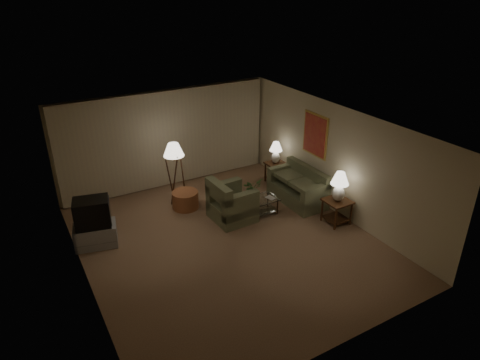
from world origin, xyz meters
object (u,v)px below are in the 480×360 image
Objects in this scene: side_table_far at (275,169)px; tv_cabinet at (96,235)px; side_table_near at (337,207)px; vase at (252,199)px; floor_lamp at (175,172)px; sofa at (297,189)px; table_lamp_far at (276,151)px; armchair at (232,204)px; crt_tv at (92,213)px; table_lamp_near at (340,184)px; ottoman at (185,200)px; coffee_table at (257,205)px.

tv_cabinet is at bearing -172.45° from side_table_far.
side_table_near reaches higher than vase.
tv_cabinet is 2.60m from floor_lamp.
side_table_near is 4.14m from floor_lamp.
sofa is 1.45m from vase.
side_table_far is 0.56m from table_lamp_far.
floor_lamp reaches higher than armchair.
crt_tv is (-5.20, 1.91, 0.40)m from side_table_near.
sofa reaches higher than vase.
sofa is at bearing 96.34° from table_lamp_near.
vase is at bearing 141.86° from table_lamp_near.
ottoman is at bearing 135.13° from vase.
table_lamp_far is 2.93m from ottoman.
tv_cabinet is (-3.14, 0.51, -0.16)m from armchair.
sofa is at bearing 3.97° from vase.
ottoman is at bearing 27.13° from tv_cabinet.
table_lamp_near is (0.15, -1.35, 0.67)m from sofa.
table_lamp_near reaches higher than table_lamp_far.
tv_cabinet is at bearing 169.63° from vase.
ottoman is (0.05, -0.45, -0.62)m from floor_lamp.
sofa is 1.02× the size of floor_lamp.
side_table_far is at bearing 90.00° from side_table_near.
sofa is at bearing -93.73° from armchair.
ottoman reaches higher than coffee_table.
floor_lamp is (2.31, 1.02, 0.59)m from tv_cabinet.
vase is (1.29, -1.68, -0.35)m from floor_lamp.
coffee_table is at bearing -136.89° from side_table_far.
armchair is at bearing -92.11° from sofa.
tv_cabinet is at bearing -172.45° from table_lamp_far.
table_lamp_far is 2.14m from vase.
floor_lamp reaches higher than crt_tv.
side_table_near is 3.70× the size of vase.
crt_tv is at bearing 159.83° from table_lamp_near.
floor_lamp is (-1.44, 1.68, 0.57)m from coffee_table.
vase is at bearing 141.86° from side_table_near.
crt_tv is at bearing -156.18° from floor_lamp.
vase is (3.61, -0.66, 0.25)m from tv_cabinet.
sofa is 1.40m from table_lamp_far.
armchair is at bearing 4.31° from crt_tv.
side_table_far is 2.94m from floor_lamp.
tv_cabinet is 6.12× the size of vase.
crt_tv is (-5.05, 0.56, 0.45)m from sofa.
table_lamp_far is 2.09m from coffee_table.
coffee_table is at bearing -105.92° from armchair.
side_table_far is 0.97× the size of table_lamp_far.
armchair is 2.45m from table_lamp_far.
sofa is at bearing -22.92° from ottoman.
sofa is 1.30m from coffee_table.
table_lamp_far reaches higher than sofa.
armchair is 1.58× the size of ottoman.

